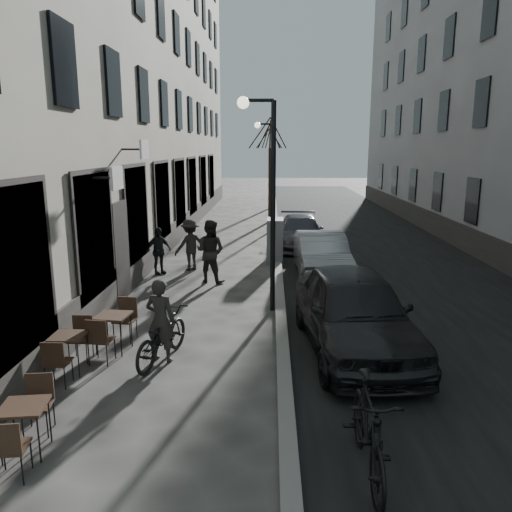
# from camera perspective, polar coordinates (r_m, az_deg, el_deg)

# --- Properties ---
(ground) EXTENTS (120.00, 120.00, 0.00)m
(ground) POSITION_cam_1_polar(r_m,az_deg,el_deg) (7.05, 1.97, -21.86)
(ground) COLOR #353230
(ground) RESTS_ON ground
(road) EXTENTS (7.30, 60.00, 0.00)m
(road) POSITION_cam_1_polar(r_m,az_deg,el_deg) (22.52, 11.67, 1.98)
(road) COLOR black
(road) RESTS_ON ground
(kerb) EXTENTS (0.25, 60.00, 0.12)m
(kerb) POSITION_cam_1_polar(r_m,az_deg,el_deg) (22.17, 2.34, 2.22)
(kerb) COLOR slate
(kerb) RESTS_ON ground
(building_left) EXTENTS (4.00, 35.00, 16.00)m
(building_left) POSITION_cam_1_polar(r_m,az_deg,el_deg) (23.46, -14.04, 21.93)
(building_left) COLOR gray
(building_left) RESTS_ON ground
(building_right) EXTENTS (4.00, 35.00, 16.00)m
(building_right) POSITION_cam_1_polar(r_m,az_deg,el_deg) (24.62, 26.32, 20.60)
(building_right) COLOR gray
(building_right) RESTS_ON ground
(streetlamp_near) EXTENTS (0.90, 0.28, 5.09)m
(streetlamp_near) POSITION_cam_1_polar(r_m,az_deg,el_deg) (11.85, 1.14, 8.48)
(streetlamp_near) COLOR black
(streetlamp_near) RESTS_ON ground
(streetlamp_far) EXTENTS (0.90, 0.28, 5.09)m
(streetlamp_far) POSITION_cam_1_polar(r_m,az_deg,el_deg) (23.84, 1.45, 10.43)
(streetlamp_far) COLOR black
(streetlamp_far) RESTS_ON ground
(tree_near) EXTENTS (2.40, 2.40, 5.70)m
(tree_near) POSITION_cam_1_polar(r_m,az_deg,el_deg) (26.84, 1.66, 13.85)
(tree_near) COLOR black
(tree_near) RESTS_ON ground
(tree_far) EXTENTS (2.40, 2.40, 5.70)m
(tree_far) POSITION_cam_1_polar(r_m,az_deg,el_deg) (32.83, 1.68, 13.58)
(tree_far) COLOR black
(tree_far) RESTS_ON ground
(bistro_set_a) EXTENTS (0.64, 1.42, 0.82)m
(bistro_set_a) POSITION_cam_1_polar(r_m,az_deg,el_deg) (7.50, -24.88, -17.05)
(bistro_set_a) COLOR #322016
(bistro_set_a) RESTS_ON ground
(bistro_set_b) EXTENTS (0.57, 1.40, 0.83)m
(bistro_set_b) POSITION_cam_1_polar(r_m,az_deg,el_deg) (9.64, -20.52, -9.97)
(bistro_set_b) COLOR #322016
(bistro_set_b) RESTS_ON ground
(bistro_set_c) EXTENTS (0.68, 1.54, 0.89)m
(bistro_set_c) POSITION_cam_1_polar(r_m,az_deg,el_deg) (10.31, -15.96, -8.01)
(bistro_set_c) COLOR #322016
(bistro_set_c) RESTS_ON ground
(utility_cabinet) EXTENTS (0.58, 1.03, 1.53)m
(utility_cabinet) POSITION_cam_1_polar(r_m,az_deg,el_deg) (17.43, 2.19, 1.78)
(utility_cabinet) COLOR slate
(utility_cabinet) RESTS_ON ground
(bicycle) EXTENTS (1.13, 1.98, 0.98)m
(bicycle) POSITION_cam_1_polar(r_m,az_deg,el_deg) (9.64, -10.77, -8.98)
(bicycle) COLOR black
(bicycle) RESTS_ON ground
(cyclist_rider) EXTENTS (0.67, 0.53, 1.61)m
(cyclist_rider) POSITION_cam_1_polar(r_m,az_deg,el_deg) (9.53, -10.84, -7.23)
(cyclist_rider) COLOR #2A2725
(cyclist_rider) RESTS_ON ground
(pedestrian_near) EXTENTS (1.10, 0.98, 1.88)m
(pedestrian_near) POSITION_cam_1_polar(r_m,az_deg,el_deg) (14.82, -5.27, 0.55)
(pedestrian_near) COLOR #272522
(pedestrian_near) RESTS_ON ground
(pedestrian_mid) EXTENTS (1.25, 1.15, 1.68)m
(pedestrian_mid) POSITION_cam_1_polar(r_m,az_deg,el_deg) (16.40, -7.53, 1.29)
(pedestrian_mid) COLOR black
(pedestrian_mid) RESTS_ON ground
(pedestrian_far) EXTENTS (0.90, 0.86, 1.50)m
(pedestrian_far) POSITION_cam_1_polar(r_m,az_deg,el_deg) (16.04, -11.10, 0.57)
(pedestrian_far) COLOR black
(pedestrian_far) RESTS_ON ground
(car_near) EXTENTS (2.33, 4.92, 1.62)m
(car_near) POSITION_cam_1_polar(r_m,az_deg,el_deg) (10.04, 11.15, -6.17)
(car_near) COLOR black
(car_near) RESTS_ON ground
(car_mid) EXTENTS (1.59, 4.21, 1.37)m
(car_mid) POSITION_cam_1_polar(r_m,az_deg,el_deg) (15.48, 7.53, 0.03)
(car_mid) COLOR #909398
(car_mid) RESTS_ON ground
(car_far) EXTENTS (1.78, 4.34, 1.26)m
(car_far) POSITION_cam_1_polar(r_m,az_deg,el_deg) (20.11, 5.11, 2.77)
(car_far) COLOR #383942
(car_far) RESTS_ON ground
(moped) EXTENTS (0.60, 2.04, 1.22)m
(moped) POSITION_cam_1_polar(r_m,az_deg,el_deg) (6.54, 12.71, -18.79)
(moped) COLOR black
(moped) RESTS_ON ground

